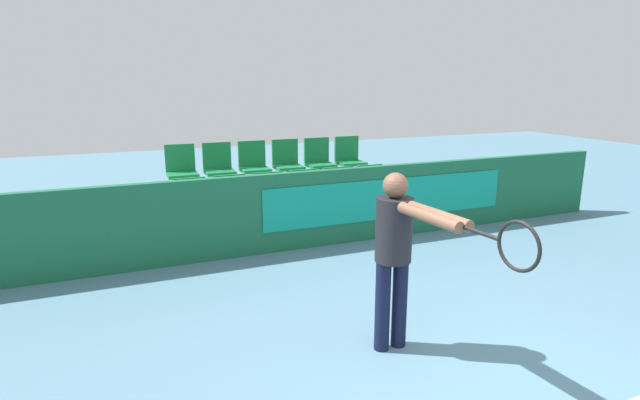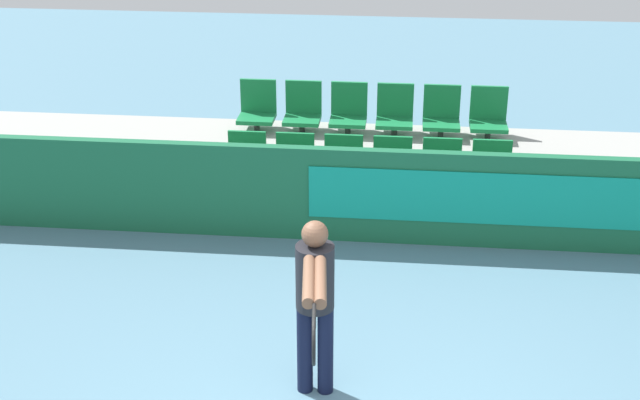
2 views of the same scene
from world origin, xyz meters
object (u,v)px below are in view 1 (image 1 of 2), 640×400
stadium_chair_1 (232,200)px  stadium_chair_11 (349,157)px  stadium_chair_6 (181,168)px  stadium_chair_7 (219,165)px  stadium_chair_0 (191,204)px  stadium_chair_8 (254,163)px  stadium_chair_3 (306,193)px  stadium_chair_4 (340,190)px  stadium_chair_9 (287,161)px  stadium_chair_5 (372,187)px  stadium_chair_10 (319,159)px  tennis_player (399,246)px  stadium_chair_2 (270,196)px

stadium_chair_1 → stadium_chair_11: bearing=20.8°
stadium_chair_1 → stadium_chair_6: 1.08m
stadium_chair_7 → stadium_chair_11: size_ratio=1.00×
stadium_chair_11 → stadium_chair_0: bearing=-163.1°
stadium_chair_0 → stadium_chair_11: bearing=16.9°
stadium_chair_7 → stadium_chair_8: same height
stadium_chair_3 → stadium_chair_11: (1.12, 0.85, 0.37)m
stadium_chair_0 → stadium_chair_11: stadium_chair_11 is taller
stadium_chair_4 → stadium_chair_9: bearing=123.4°
stadium_chair_5 → stadium_chair_10: (-0.56, 0.85, 0.37)m
stadium_chair_0 → stadium_chair_8: size_ratio=1.00×
stadium_chair_5 → stadium_chair_9: size_ratio=1.00×
stadium_chair_5 → stadium_chair_11: bearing=90.0°
stadium_chair_0 → stadium_chair_5: 2.81m
stadium_chair_3 → tennis_player: tennis_player is taller
stadium_chair_2 → stadium_chair_10: 1.46m
stadium_chair_3 → stadium_chair_1: bearing=180.0°
stadium_chair_8 → stadium_chair_5: bearing=-26.8°
stadium_chair_9 → stadium_chair_1: bearing=-142.8°
stadium_chair_1 → stadium_chair_11: 2.43m
stadium_chair_1 → stadium_chair_2: bearing=0.0°
stadium_chair_3 → stadium_chair_7: stadium_chair_7 is taller
stadium_chair_6 → tennis_player: 4.50m
stadium_chair_4 → stadium_chair_8: stadium_chair_8 is taller
stadium_chair_1 → stadium_chair_9: 1.46m
stadium_chair_1 → stadium_chair_4: size_ratio=1.00×
stadium_chair_0 → stadium_chair_3: same height
stadium_chair_7 → stadium_chair_9: 1.12m
stadium_chair_1 → stadium_chair_9: (1.12, 0.85, 0.37)m
stadium_chair_0 → stadium_chair_11: size_ratio=1.00×
stadium_chair_0 → stadium_chair_3: (1.69, 0.00, 0.00)m
stadium_chair_0 → stadium_chair_7: 1.08m
stadium_chair_0 → stadium_chair_7: (0.56, 0.85, 0.37)m
stadium_chair_5 → stadium_chair_8: size_ratio=1.00×
stadium_chair_8 → stadium_chair_10: bearing=0.0°
stadium_chair_4 → stadium_chair_7: size_ratio=1.00×
stadium_chair_5 → stadium_chair_9: bearing=142.8°
stadium_chair_7 → tennis_player: tennis_player is taller
stadium_chair_5 → stadium_chair_6: bearing=163.1°
stadium_chair_5 → tennis_player: (-1.64, -3.49, 0.34)m
stadium_chair_2 → stadium_chair_9: bearing=56.6°
stadium_chair_11 → stadium_chair_2: bearing=-153.2°
stadium_chair_6 → tennis_player: bearing=-74.9°
stadium_chair_2 → stadium_chair_11: size_ratio=1.00×
stadium_chair_6 → stadium_chair_3: bearing=-26.8°
stadium_chair_3 → stadium_chair_4: size_ratio=1.00×
stadium_chair_4 → stadium_chair_11: bearing=56.6°
stadium_chair_5 → stadium_chair_6: 2.96m
stadium_chair_3 → stadium_chair_8: (-0.56, 0.85, 0.37)m
stadium_chair_2 → stadium_chair_4: (1.12, 0.00, 0.00)m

